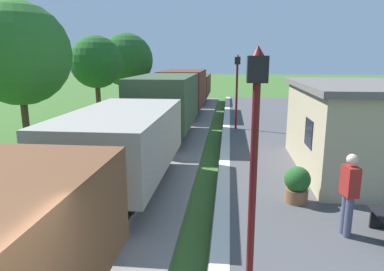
# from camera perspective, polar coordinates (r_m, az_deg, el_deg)

# --- Properties ---
(freight_train) EXTENTS (2.50, 32.60, 2.72)m
(freight_train) POSITION_cam_1_polar(r_m,az_deg,el_deg) (16.49, -4.18, 4.67)
(freight_train) COLOR brown
(freight_train) RESTS_ON rail_near
(station_hut) EXTENTS (3.50, 5.80, 2.78)m
(station_hut) POSITION_cam_1_polar(r_m,az_deg,el_deg) (12.02, 24.84, 1.18)
(station_hut) COLOR tan
(station_hut) RESTS_ON platform_slab
(person_waiting) EXTENTS (0.30, 0.41, 1.71)m
(person_waiting) POSITION_cam_1_polar(r_m,az_deg,el_deg) (7.70, 24.14, -8.34)
(person_waiting) COLOR #474C66
(person_waiting) RESTS_ON platform_slab
(potted_planter) EXTENTS (0.64, 0.64, 0.92)m
(potted_planter) POSITION_cam_1_polar(r_m,az_deg,el_deg) (9.14, 16.70, -7.56)
(potted_planter) COLOR brown
(potted_planter) RESTS_ON platform_slab
(lamp_post_near) EXTENTS (0.28, 0.28, 3.70)m
(lamp_post_near) POSITION_cam_1_polar(r_m,az_deg,el_deg) (5.03, 10.20, 1.06)
(lamp_post_near) COLOR #591414
(lamp_post_near) RESTS_ON platform_slab
(lamp_post_far) EXTENTS (0.28, 0.28, 3.70)m
(lamp_post_far) POSITION_cam_1_polar(r_m,az_deg,el_deg) (17.66, 7.33, 9.28)
(lamp_post_far) COLOR #591414
(lamp_post_far) RESTS_ON platform_slab
(tree_trackside_far) EXTENTS (4.06, 4.06, 5.96)m
(tree_trackside_far) POSITION_cam_1_polar(r_m,az_deg,el_deg) (15.70, -26.34, 11.80)
(tree_trackside_far) COLOR #4C3823
(tree_trackside_far) RESTS_ON ground
(tree_field_left) EXTENTS (2.89, 2.89, 4.98)m
(tree_field_left) POSITION_cam_1_polar(r_m,az_deg,el_deg) (20.54, -15.29, 11.40)
(tree_field_left) COLOR #4C3823
(tree_field_left) RESTS_ON ground
(tree_field_distant) EXTENTS (3.70, 3.70, 5.45)m
(tree_field_distant) POSITION_cam_1_polar(r_m,az_deg,el_deg) (25.42, -10.62, 11.94)
(tree_field_distant) COLOR #4C3823
(tree_field_distant) RESTS_ON ground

